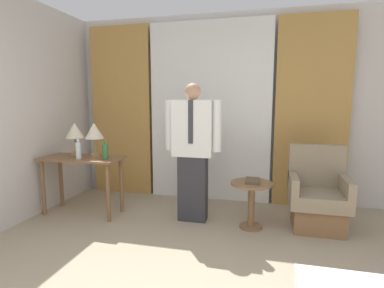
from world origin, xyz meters
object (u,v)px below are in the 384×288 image
at_px(table_lamp_left, 75,132).
at_px(book, 252,181).
at_px(table_lamp_right, 94,132).
at_px(armchair, 317,199).
at_px(person, 193,148).
at_px(desk, 82,168).
at_px(bottle_near_edge, 105,151).
at_px(side_table, 251,197).
at_px(bottle_by_lamp, 78,150).

distance_m(table_lamp_left, book, 2.35).
xyz_separation_m(table_lamp_right, armchair, (2.74, 0.14, -0.71)).
bearing_deg(person, table_lamp_left, -178.80).
bearing_deg(armchair, desk, -175.33).
relative_size(table_lamp_right, book, 1.68).
bearing_deg(bottle_near_edge, table_lamp_right, 146.37).
bearing_deg(side_table, table_lamp_right, 178.93).
distance_m(table_lamp_left, armchair, 3.11).
height_order(table_lamp_left, side_table, table_lamp_left).
bearing_deg(book, table_lamp_left, 179.66).
distance_m(armchair, book, 0.77).
bearing_deg(side_table, table_lamp_left, 179.06).
bearing_deg(side_table, armchair, 13.60).
bearing_deg(side_table, bottle_by_lamp, -175.35).
distance_m(table_lamp_left, person, 1.59).
bearing_deg(person, bottle_by_lamp, -170.18).
height_order(table_lamp_right, book, table_lamp_right).
distance_m(bottle_near_edge, armchair, 2.57).
bearing_deg(bottle_by_lamp, side_table, 4.65).
bearing_deg(table_lamp_left, person, 1.20).
xyz_separation_m(table_lamp_right, book, (2.01, -0.01, -0.50)).
height_order(table_lamp_right, person, person).
relative_size(table_lamp_left, side_table, 0.80).
distance_m(person, armchair, 1.55).
xyz_separation_m(bottle_by_lamp, person, (1.40, 0.24, 0.04)).
height_order(armchair, book, armchair).
bearing_deg(desk, table_lamp_left, 146.22).
distance_m(desk, bottle_by_lamp, 0.28).
xyz_separation_m(table_lamp_left, bottle_by_lamp, (0.18, -0.21, -0.20)).
distance_m(table_lamp_right, side_table, 2.12).
xyz_separation_m(person, armchair, (1.44, 0.11, -0.55)).
bearing_deg(table_lamp_right, desk, -146.22).
distance_m(desk, armchair, 2.90).
bearing_deg(book, armchair, 11.91).
bearing_deg(side_table, bottle_near_edge, -176.05).
bearing_deg(desk, side_table, 1.53).
distance_m(side_table, book, 0.19).
distance_m(desk, bottle_near_edge, 0.45).
xyz_separation_m(table_lamp_left, bottle_near_edge, (0.52, -0.16, -0.21)).
relative_size(table_lamp_right, side_table, 0.80).
distance_m(person, side_table, 0.89).
xyz_separation_m(desk, side_table, (2.14, 0.06, -0.24)).
height_order(bottle_by_lamp, side_table, bottle_by_lamp).
distance_m(table_lamp_right, bottle_near_edge, 0.36).
distance_m(bottle_by_lamp, person, 1.42).
xyz_separation_m(desk, book, (2.15, 0.08, -0.05)).
xyz_separation_m(person, book, (0.71, -0.05, -0.34)).
bearing_deg(book, bottle_by_lamp, -174.72).
height_order(desk, armchair, armchair).
xyz_separation_m(table_lamp_right, bottle_near_edge, (0.24, -0.16, -0.21)).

